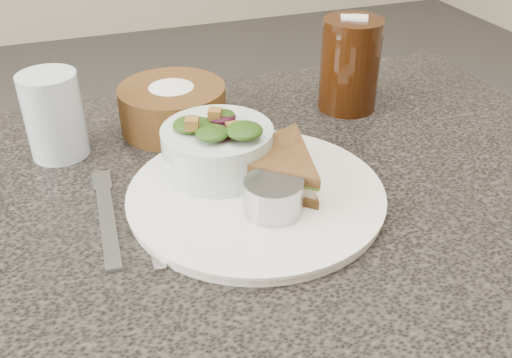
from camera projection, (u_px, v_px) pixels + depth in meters
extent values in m
cylinder|color=silver|center=(256.00, 195.00, 0.69)|extent=(0.31, 0.31, 0.01)
cylinder|color=#A1A5AA|center=(273.00, 197.00, 0.64)|extent=(0.08, 0.08, 0.04)
cone|color=orange|center=(239.00, 154.00, 0.73)|extent=(0.10, 0.10, 0.03)
cube|color=#A6ACB7|center=(107.00, 221.00, 0.66)|extent=(0.03, 0.18, 0.00)
cube|color=#ACACAC|center=(147.00, 214.00, 0.67)|extent=(0.02, 0.20, 0.00)
cylinder|color=silver|center=(54.00, 115.00, 0.76)|extent=(0.09, 0.09, 0.12)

